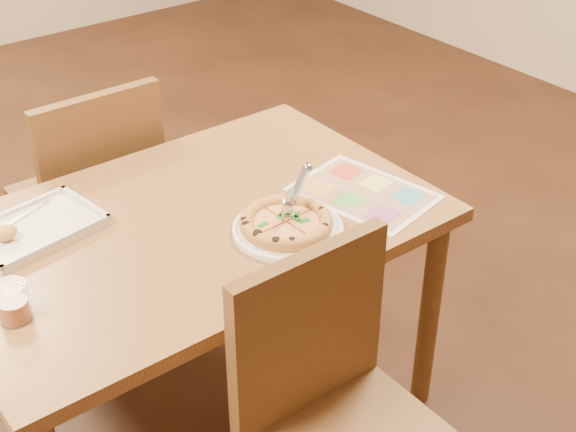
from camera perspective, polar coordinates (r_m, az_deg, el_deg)
dining_table at (r=2.20m, az=-6.94°, el=-2.17°), size 1.30×0.85×0.72m
chair_near at (r=1.86m, az=3.21°, el=-12.35°), size 0.42×0.42×0.47m
chair_far at (r=2.70m, az=-13.59°, el=2.50°), size 0.42×0.42×0.47m
plate at (r=2.08m, az=0.00°, el=-0.98°), size 0.34×0.34×0.02m
pizza at (r=2.08m, az=-0.13°, el=-0.47°), size 0.25×0.25×0.04m
pizza_cutter at (r=2.08m, az=0.52°, el=1.69°), size 0.15×0.09×0.10m
appetizer_tray at (r=2.18m, az=-17.64°, el=-0.97°), size 0.35×0.27×0.06m
glass_tumbler at (r=1.88m, az=-18.96°, el=-5.98°), size 0.08×0.08×0.09m
menu at (r=2.26m, az=5.40°, el=1.67°), size 0.34×0.42×0.00m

